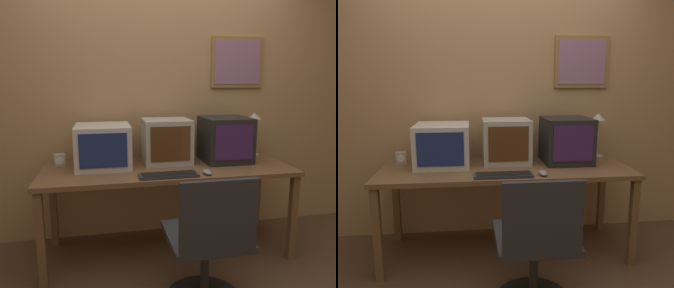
% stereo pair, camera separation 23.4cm
% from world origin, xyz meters
% --- Properties ---
extents(wall_back, '(8.00, 0.08, 2.60)m').
position_xyz_m(wall_back, '(0.01, 1.19, 1.30)').
color(wall_back, tan).
rests_on(wall_back, ground_plane).
extents(desk, '(2.02, 0.73, 0.75)m').
position_xyz_m(desk, '(0.00, 0.73, 0.68)').
color(desk, brown).
rests_on(desk, ground_plane).
extents(monitor_left, '(0.44, 0.46, 0.35)m').
position_xyz_m(monitor_left, '(-0.52, 0.85, 0.92)').
color(monitor_left, beige).
rests_on(monitor_left, desk).
extents(monitor_center, '(0.40, 0.36, 0.37)m').
position_xyz_m(monitor_center, '(0.02, 0.89, 0.94)').
color(monitor_center, '#B7B2A8').
rests_on(monitor_center, desk).
extents(monitor_right, '(0.40, 0.41, 0.39)m').
position_xyz_m(monitor_right, '(0.54, 0.85, 0.94)').
color(monitor_right, black).
rests_on(monitor_right, desk).
extents(keyboard_main, '(0.44, 0.14, 0.03)m').
position_xyz_m(keyboard_main, '(-0.05, 0.46, 0.76)').
color(keyboard_main, '#333338').
rests_on(keyboard_main, desk).
extents(mouse_near_keyboard, '(0.06, 0.12, 0.03)m').
position_xyz_m(mouse_near_keyboard, '(0.25, 0.46, 0.77)').
color(mouse_near_keyboard, gray).
rests_on(mouse_near_keyboard, desk).
extents(desk_clock, '(0.09, 0.05, 0.10)m').
position_xyz_m(desk_clock, '(-0.87, 0.93, 0.80)').
color(desk_clock, '#B7B2AD').
rests_on(desk_clock, desk).
extents(desk_lamp, '(0.13, 0.13, 0.40)m').
position_xyz_m(desk_lamp, '(0.88, 1.00, 1.04)').
color(desk_lamp, '#B2A899').
rests_on(desk_lamp, desk).
extents(office_chair, '(0.52, 0.52, 0.91)m').
position_xyz_m(office_chair, '(0.10, -0.03, 0.40)').
color(office_chair, black).
rests_on(office_chair, ground_plane).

